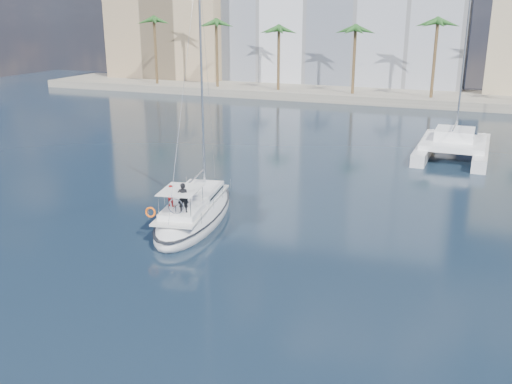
% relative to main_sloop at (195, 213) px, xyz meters
% --- Properties ---
extents(ground, '(160.00, 160.00, 0.00)m').
position_rel_main_sloop_xyz_m(ground, '(4.18, -3.02, -0.53)').
color(ground, black).
rests_on(ground, ground).
extents(quay, '(120.00, 14.00, 1.20)m').
position_rel_main_sloop_xyz_m(quay, '(4.18, 57.98, 0.07)').
color(quay, gray).
rests_on(quay, ground).
extents(building_modern, '(42.00, 16.00, 28.00)m').
position_rel_main_sloop_xyz_m(building_modern, '(-7.82, 69.98, 13.47)').
color(building_modern, silver).
rests_on(building_modern, ground).
extents(building_tan_left, '(22.00, 14.00, 22.00)m').
position_rel_main_sloop_xyz_m(building_tan_left, '(-37.82, 65.98, 10.47)').
color(building_tan_left, tan).
rests_on(building_tan_left, ground).
extents(palm_left, '(3.60, 3.60, 12.30)m').
position_rel_main_sloop_xyz_m(palm_left, '(-29.82, 53.98, 9.75)').
color(palm_left, brown).
rests_on(palm_left, ground).
extents(palm_centre, '(3.60, 3.60, 12.30)m').
position_rel_main_sloop_xyz_m(palm_centre, '(4.18, 53.98, 9.75)').
color(palm_centre, brown).
rests_on(palm_centre, ground).
extents(main_sloop, '(5.57, 11.84, 16.90)m').
position_rel_main_sloop_xyz_m(main_sloop, '(0.00, 0.00, 0.00)').
color(main_sloop, silver).
rests_on(main_sloop, ground).
extents(catamaran, '(6.35, 12.38, 17.87)m').
position_rel_main_sloop_xyz_m(catamaran, '(14.31, 24.37, 0.63)').
color(catamaran, silver).
rests_on(catamaran, ground).
extents(seagull, '(1.08, 0.46, 0.20)m').
position_rel_main_sloop_xyz_m(seagull, '(-1.06, -0.10, 0.41)').
color(seagull, silver).
rests_on(seagull, ground).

